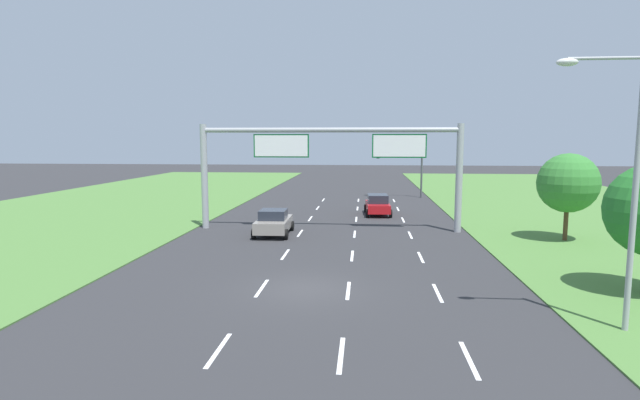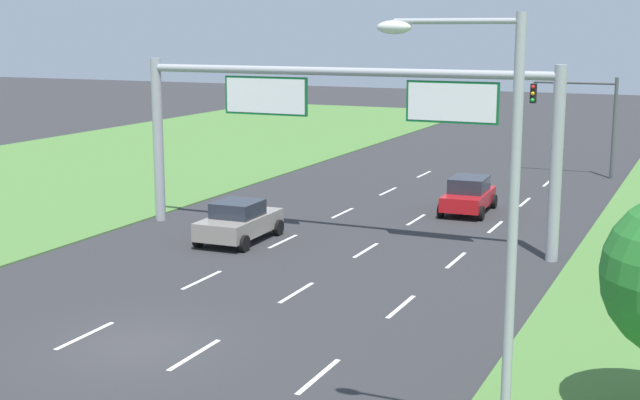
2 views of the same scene
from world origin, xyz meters
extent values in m
plane|color=#2D2D30|center=(0.00, 0.00, 0.00)|extent=(200.00, 200.00, 0.00)
cube|color=white|center=(-1.75, -6.00, 0.00)|extent=(0.14, 2.40, 0.01)
cube|color=white|center=(-1.75, 0.00, 0.00)|extent=(0.14, 2.40, 0.01)
cube|color=white|center=(-1.75, 6.00, 0.00)|extent=(0.14, 2.40, 0.01)
cube|color=white|center=(-1.75, 12.00, 0.00)|extent=(0.14, 2.40, 0.01)
cube|color=white|center=(-1.75, 18.00, 0.00)|extent=(0.14, 2.40, 0.01)
cube|color=white|center=(-1.75, 24.00, 0.00)|extent=(0.14, 2.40, 0.01)
cube|color=white|center=(-1.75, 30.00, 0.00)|extent=(0.14, 2.40, 0.01)
cube|color=white|center=(1.75, -6.00, 0.00)|extent=(0.14, 2.40, 0.01)
cube|color=white|center=(1.75, 0.00, 0.00)|extent=(0.14, 2.40, 0.01)
cube|color=white|center=(1.75, 6.00, 0.00)|extent=(0.14, 2.40, 0.01)
cube|color=white|center=(1.75, 12.00, 0.00)|extent=(0.14, 2.40, 0.01)
cube|color=white|center=(1.75, 18.00, 0.00)|extent=(0.14, 2.40, 0.01)
cube|color=white|center=(1.75, 24.00, 0.00)|extent=(0.14, 2.40, 0.01)
cube|color=white|center=(1.75, 30.00, 0.00)|extent=(0.14, 2.40, 0.01)
cube|color=white|center=(5.25, -6.00, 0.00)|extent=(0.14, 2.40, 0.01)
cube|color=white|center=(5.25, 0.00, 0.00)|extent=(0.14, 2.40, 0.01)
cube|color=white|center=(5.25, 6.00, 0.00)|extent=(0.14, 2.40, 0.01)
cube|color=white|center=(5.25, 12.00, 0.00)|extent=(0.14, 2.40, 0.01)
cube|color=white|center=(5.25, 18.00, 0.00)|extent=(0.14, 2.40, 0.01)
cube|color=white|center=(5.25, 24.00, 0.00)|extent=(0.14, 2.40, 0.01)
cube|color=white|center=(5.25, 30.00, 0.00)|extent=(0.14, 2.40, 0.01)
cube|color=red|center=(3.40, 20.45, 0.64)|extent=(1.94, 4.11, 0.65)
cube|color=#232833|center=(3.40, 20.54, 1.29)|extent=(1.65, 2.15, 0.66)
cylinder|color=black|center=(2.44, 21.88, 0.32)|extent=(0.25, 0.65, 0.64)
cylinder|color=black|center=(4.23, 21.96, 0.32)|extent=(0.25, 0.65, 0.64)
cylinder|color=black|center=(2.58, 18.95, 0.32)|extent=(0.25, 0.65, 0.64)
cylinder|color=black|center=(4.37, 19.03, 0.32)|extent=(0.25, 0.65, 0.64)
cube|color=gray|center=(-3.35, 11.36, 0.67)|extent=(2.03, 4.12, 0.70)
cube|color=#232833|center=(-3.34, 11.25, 1.31)|extent=(1.67, 1.83, 0.59)
cylinder|color=black|center=(-4.36, 12.82, 0.32)|extent=(0.24, 0.65, 0.64)
cylinder|color=black|center=(-2.40, 12.87, 0.32)|extent=(0.24, 0.65, 0.64)
cylinder|color=black|center=(-4.29, 9.86, 0.32)|extent=(0.24, 0.65, 0.64)
cylinder|color=black|center=(-2.33, 9.90, 0.32)|extent=(0.24, 0.65, 0.64)
cylinder|color=#9EA0A5|center=(-8.40, 13.34, 3.50)|extent=(0.44, 0.44, 7.00)
cylinder|color=#9EA0A5|center=(8.40, 13.34, 3.50)|extent=(0.44, 0.44, 7.00)
cylinder|color=#9EA0A5|center=(0.00, 13.34, 6.60)|extent=(16.80, 0.32, 0.32)
cube|color=#0C5B28|center=(-3.15, 13.34, 5.57)|extent=(3.67, 0.12, 1.53)
cube|color=white|center=(-3.15, 13.28, 5.57)|extent=(3.51, 0.01, 1.37)
cube|color=#0C5B28|center=(4.55, 13.34, 5.57)|extent=(3.49, 0.12, 1.53)
cube|color=white|center=(4.55, 13.28, 5.57)|extent=(3.33, 0.01, 1.37)
cylinder|color=#47494F|center=(8.21, 32.92, 2.80)|extent=(0.20, 0.20, 5.60)
cylinder|color=#47494F|center=(5.96, 32.92, 5.25)|extent=(4.50, 0.14, 0.14)
cube|color=black|center=(3.71, 32.92, 4.60)|extent=(0.32, 0.36, 1.10)
sphere|color=red|center=(3.71, 32.71, 4.97)|extent=(0.22, 0.22, 0.22)
sphere|color=orange|center=(3.71, 32.71, 4.60)|extent=(0.22, 0.22, 0.22)
sphere|color=green|center=(3.71, 32.71, 4.23)|extent=(0.22, 0.22, 0.22)
cylinder|color=#9EA0A5|center=(10.51, -3.53, 4.25)|extent=(0.18, 0.18, 8.50)
cylinder|color=#9EA0A5|center=(9.41, -3.53, 8.35)|extent=(2.20, 0.10, 0.10)
ellipsoid|color=silver|center=(8.31, -3.53, 8.25)|extent=(0.64, 0.32, 0.24)
cylinder|color=#513823|center=(14.19, 10.87, 1.08)|extent=(0.26, 0.26, 2.16)
sphere|color=#347C32|center=(14.19, 10.87, 3.46)|extent=(3.47, 3.47, 3.47)
camera|label=1|loc=(2.36, -19.29, 5.96)|focal=28.00mm
camera|label=2|loc=(13.63, -18.40, 8.23)|focal=50.00mm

